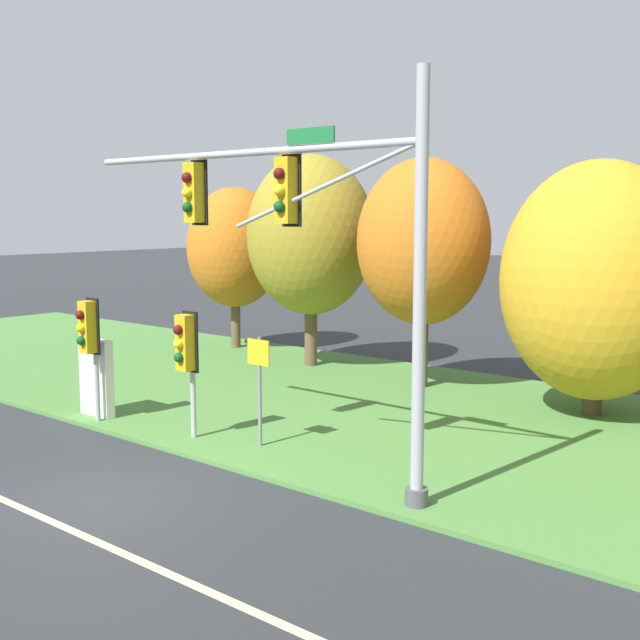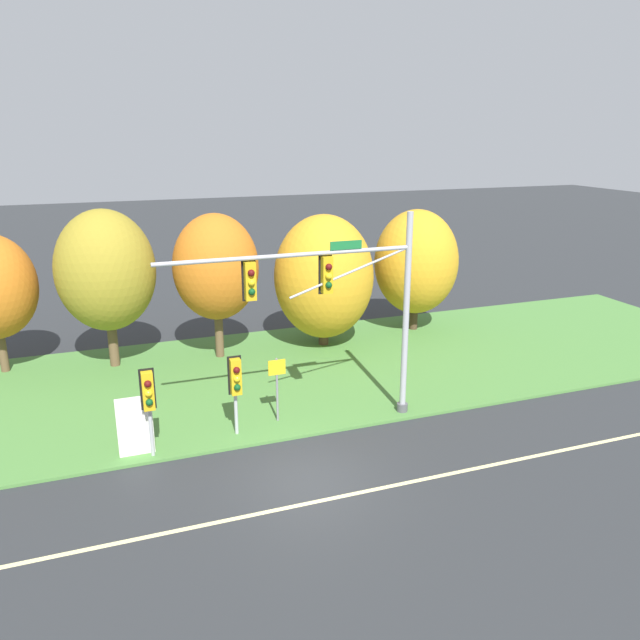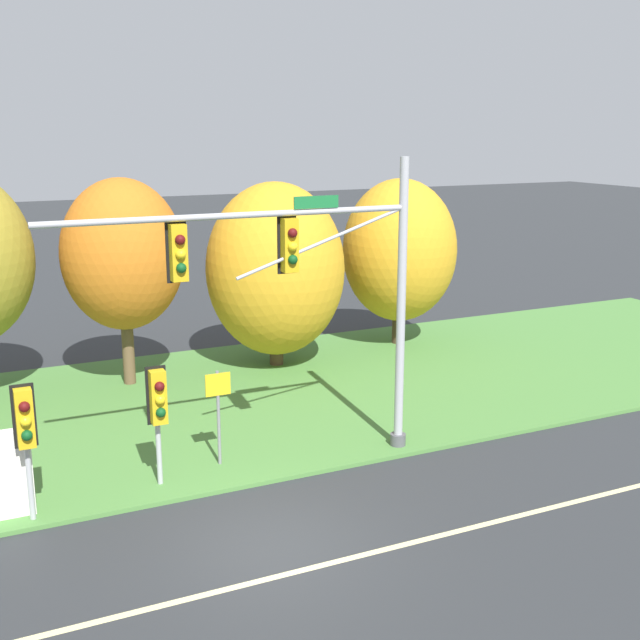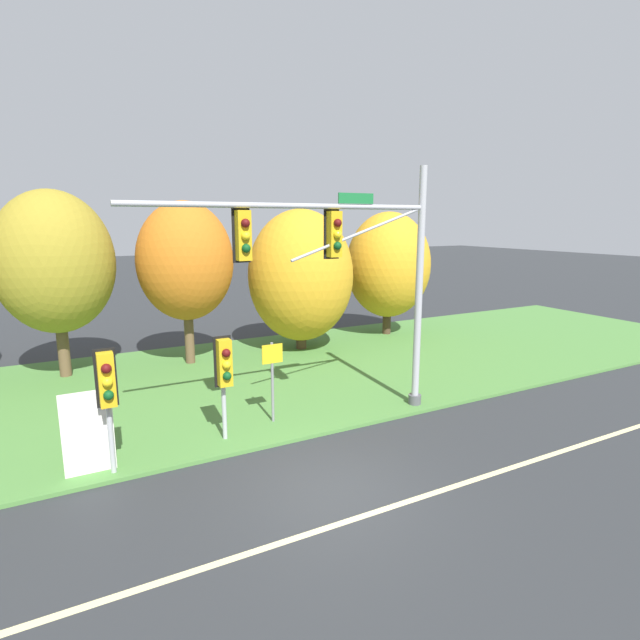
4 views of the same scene
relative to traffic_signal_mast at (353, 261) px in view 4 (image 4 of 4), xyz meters
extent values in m
plane|color=#282B2D|center=(-2.32, -3.07, -4.70)|extent=(160.00, 160.00, 0.00)
cube|color=beige|center=(-2.32, -4.27, -4.69)|extent=(36.00, 0.16, 0.01)
cube|color=#477A38|center=(-2.32, 5.18, -4.65)|extent=(48.00, 11.50, 0.10)
cylinder|color=#9EA0A5|center=(2.38, 0.00, -0.96)|extent=(0.22, 0.22, 7.27)
cylinder|color=#4C4C51|center=(2.38, 0.00, -4.45)|extent=(0.40, 0.40, 0.30)
cylinder|color=#9EA0A5|center=(-1.87, 0.00, 1.48)|extent=(8.51, 0.14, 0.14)
cylinder|color=#9EA0A5|center=(0.25, 0.00, 0.78)|extent=(4.28, 0.08, 1.48)
cube|color=gold|center=(-0.59, 0.00, 0.75)|extent=(0.34, 0.28, 1.22)
cube|color=black|center=(-0.59, 0.16, 0.75)|extent=(0.46, 0.04, 1.34)
sphere|color=#4C0C0C|center=(-0.59, -0.17, 1.05)|extent=(0.22, 0.22, 0.22)
sphere|color=yellow|center=(-0.59, -0.17, 0.75)|extent=(0.22, 0.22, 0.22)
sphere|color=#0C4219|center=(-0.59, -0.17, 0.45)|extent=(0.22, 0.22, 0.22)
cube|color=gold|center=(-3.16, 0.00, 0.75)|extent=(0.34, 0.28, 1.22)
cube|color=black|center=(-3.16, 0.16, 0.75)|extent=(0.46, 0.04, 1.34)
sphere|color=#4C0C0C|center=(-3.16, -0.17, 1.05)|extent=(0.22, 0.22, 0.22)
sphere|color=yellow|center=(-3.16, -0.17, 0.75)|extent=(0.22, 0.22, 0.22)
sphere|color=#0C4219|center=(-3.16, -0.17, 0.45)|extent=(0.22, 0.22, 0.22)
cube|color=#196B33|center=(0.05, -0.05, 1.70)|extent=(1.10, 0.04, 0.28)
cylinder|color=#9EA0A5|center=(-3.71, 0.35, -3.24)|extent=(0.12, 0.12, 2.71)
cube|color=gold|center=(-3.71, 0.15, -2.45)|extent=(0.34, 0.28, 1.22)
cube|color=black|center=(-3.71, 0.31, -2.45)|extent=(0.46, 0.04, 1.34)
sphere|color=#4C0C0C|center=(-3.71, -0.03, -2.15)|extent=(0.22, 0.22, 0.22)
sphere|color=yellow|center=(-3.71, -0.03, -2.45)|extent=(0.22, 0.22, 0.22)
sphere|color=#0C4219|center=(-3.71, -0.03, -2.75)|extent=(0.22, 0.22, 0.22)
cylinder|color=#9EA0A5|center=(-6.54, -0.20, -3.17)|extent=(0.12, 0.12, 2.85)
cube|color=gold|center=(-6.54, -0.40, -2.30)|extent=(0.34, 0.28, 1.22)
cube|color=black|center=(-6.54, -0.24, -2.30)|extent=(0.46, 0.04, 1.34)
sphere|color=#4C0C0C|center=(-6.54, -0.58, -2.00)|extent=(0.22, 0.22, 0.22)
sphere|color=yellow|center=(-6.54, -0.58, -2.30)|extent=(0.22, 0.22, 0.22)
sphere|color=#0C4219|center=(-6.54, -0.58, -2.60)|extent=(0.22, 0.22, 0.22)
cylinder|color=slate|center=(-2.13, 0.83, -3.42)|extent=(0.08, 0.08, 2.35)
cube|color=gold|center=(-2.13, 0.80, -2.57)|extent=(0.62, 0.03, 0.55)
cylinder|color=brown|center=(-7.30, 8.48, -3.04)|extent=(0.41, 0.41, 3.11)
ellipsoid|color=olive|center=(-7.30, 8.48, -0.36)|extent=(4.11, 4.11, 5.13)
cylinder|color=brown|center=(-2.74, 8.04, -3.04)|extent=(0.37, 0.37, 3.11)
ellipsoid|color=#B76019|center=(-2.74, 8.04, -0.46)|extent=(3.74, 3.74, 4.68)
cylinder|color=#4C3823|center=(2.27, 7.98, -3.58)|extent=(0.46, 0.46, 2.04)
ellipsoid|color=#C68C1E|center=(2.27, 7.98, -1.28)|extent=(4.64, 4.64, 5.80)
cylinder|color=#423021|center=(7.46, 8.63, -3.41)|extent=(0.42, 0.42, 2.37)
ellipsoid|color=#C68C1E|center=(7.46, 8.63, -1.07)|extent=(4.19, 4.19, 5.24)
cube|color=silver|center=(-7.00, 0.10, -3.65)|extent=(1.10, 0.24, 1.90)
cube|color=#4C4C51|center=(-7.40, 0.10, -4.55)|extent=(0.10, 0.20, 0.10)
cube|color=#4C4C51|center=(-6.60, 0.10, -4.55)|extent=(0.10, 0.20, 0.10)
camera|label=1|loc=(9.56, -11.06, 0.33)|focal=45.00mm
camera|label=2|loc=(-7.61, -18.58, 5.31)|focal=35.00mm
camera|label=3|loc=(-7.62, -16.56, 3.38)|focal=45.00mm
camera|label=4|loc=(-7.34, -11.81, 1.12)|focal=28.00mm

